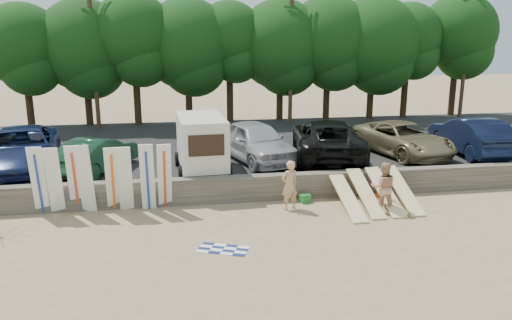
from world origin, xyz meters
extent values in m
plane|color=tan|center=(0.00, 0.00, 0.00)|extent=(120.00, 120.00, 0.00)
cube|color=#6B6356|center=(0.00, 3.00, 0.50)|extent=(44.00, 0.50, 1.00)
cube|color=#282828|center=(0.00, 10.50, 0.35)|extent=(44.00, 14.50, 0.70)
cylinder|color=#382616|center=(-14.15, 17.03, 2.39)|extent=(0.44, 0.44, 3.39)
sphere|color=#1D4B15|center=(-14.15, 17.03, 5.70)|extent=(4.97, 4.97, 4.97)
cylinder|color=#382616|center=(-10.77, 17.60, 2.37)|extent=(0.44, 0.44, 3.34)
sphere|color=#1D4B15|center=(-10.77, 17.60, 5.64)|extent=(5.71, 5.71, 5.71)
cylinder|color=#382616|center=(-7.70, 17.07, 2.60)|extent=(0.44, 0.44, 3.79)
sphere|color=#1D4B15|center=(-7.70, 17.07, 6.30)|extent=(5.11, 5.11, 5.11)
cylinder|color=#382616|center=(-4.43, 17.60, 2.40)|extent=(0.44, 0.44, 3.39)
sphere|color=#1D4B15|center=(-4.43, 17.60, 5.71)|extent=(5.83, 5.83, 5.83)
cylinder|color=#382616|center=(-1.73, 17.60, 2.55)|extent=(0.44, 0.44, 3.70)
sphere|color=#1D4B15|center=(-1.73, 17.60, 6.17)|extent=(4.56, 4.56, 4.56)
cylinder|color=#382616|center=(1.65, 17.60, 2.38)|extent=(0.44, 0.44, 3.36)
sphere|color=#1D4B15|center=(1.65, 17.60, 5.66)|extent=(5.87, 5.87, 5.87)
cylinder|color=#382616|center=(4.84, 17.34, 2.48)|extent=(0.44, 0.44, 3.56)
sphere|color=#1D4B15|center=(4.84, 17.34, 5.97)|extent=(5.76, 5.76, 5.76)
cylinder|color=#382616|center=(7.90, 17.12, 2.42)|extent=(0.44, 0.44, 3.43)
sphere|color=#1D4B15|center=(7.90, 17.12, 5.77)|extent=(6.13, 6.13, 6.13)
cylinder|color=#382616|center=(10.42, 17.24, 2.56)|extent=(0.44, 0.44, 3.73)
sphere|color=#1D4B15|center=(10.42, 17.24, 6.21)|extent=(4.45, 4.45, 4.45)
cylinder|color=#382616|center=(14.11, 17.32, 2.66)|extent=(0.44, 0.44, 3.93)
sphere|color=#1D4B15|center=(14.11, 17.32, 6.50)|extent=(5.18, 5.18, 5.18)
cylinder|color=#473321|center=(-10.00, 16.00, 5.20)|extent=(0.26, 0.26, 9.00)
cylinder|color=#473321|center=(2.00, 16.00, 5.20)|extent=(0.26, 0.26, 9.00)
cylinder|color=#473321|center=(14.00, 16.00, 5.20)|extent=(0.26, 0.26, 9.00)
cube|color=#473321|center=(14.00, 16.00, 8.50)|extent=(1.50, 0.10, 0.10)
cube|color=beige|center=(-4.37, 5.06, 2.02)|extent=(2.00, 3.73, 2.01)
cube|color=black|center=(-4.28, 3.21, 2.21)|extent=(1.37, 0.10, 0.82)
cylinder|color=black|center=(-5.27, 3.83, 1.00)|extent=(0.21, 0.61, 0.60)
cylinder|color=black|center=(-3.36, 3.92, 1.00)|extent=(0.21, 0.61, 0.60)
cylinder|color=black|center=(-5.38, 6.20, 1.00)|extent=(0.21, 0.61, 0.60)
cylinder|color=black|center=(-3.47, 6.29, 1.00)|extent=(0.21, 0.61, 0.60)
imported|color=#131D45|center=(-11.83, 6.56, 1.59)|extent=(4.16, 6.88, 1.78)
imported|color=#143925|center=(-8.69, 5.73, 1.43)|extent=(3.23, 4.67, 1.46)
imported|color=#AFAFB4|center=(-1.84, 6.44, 1.60)|extent=(3.49, 5.66, 1.80)
imported|color=black|center=(1.51, 6.48, 1.60)|extent=(4.23, 6.96, 1.81)
imported|color=#776C4B|center=(5.26, 6.50, 1.47)|extent=(3.74, 5.99, 1.55)
imported|color=black|center=(8.56, 6.10, 1.59)|extent=(2.19, 5.50, 1.78)
cube|color=white|center=(-10.25, 2.57, 1.28)|extent=(0.52, 0.58, 2.56)
cube|color=white|center=(-9.71, 2.49, 1.27)|extent=(0.53, 0.70, 2.54)
cube|color=white|center=(-9.03, 2.62, 1.28)|extent=(0.52, 0.60, 2.56)
cube|color=white|center=(-8.65, 2.52, 1.28)|extent=(0.56, 0.61, 2.56)
cube|color=white|center=(-7.71, 2.46, 1.25)|extent=(0.59, 0.88, 2.50)
cube|color=white|center=(-7.28, 2.41, 1.26)|extent=(0.54, 0.82, 2.51)
cube|color=white|center=(-6.49, 2.41, 1.28)|extent=(0.50, 0.58, 2.56)
cube|color=white|center=(-5.88, 2.50, 1.27)|extent=(0.55, 0.73, 2.53)
cube|color=beige|center=(0.72, 1.31, 0.48)|extent=(0.56, 2.88, 0.96)
cube|color=beige|center=(1.48, 1.52, 0.56)|extent=(0.56, 2.83, 1.12)
cube|color=beige|center=(2.25, 1.53, 0.58)|extent=(0.56, 2.82, 1.16)
cube|color=beige|center=(2.97, 1.56, 0.59)|extent=(0.56, 2.81, 1.18)
imported|color=tan|center=(-1.38, 1.74, 0.93)|extent=(0.79, 0.64, 1.86)
imported|color=tan|center=(1.91, 0.92, 0.93)|extent=(1.06, 0.92, 1.87)
cube|color=#227C32|center=(-0.60, 2.40, 0.16)|extent=(0.45, 0.40, 0.32)
cube|color=#CC5818|center=(2.45, 2.40, 0.11)|extent=(0.36, 0.32, 0.22)
plane|color=white|center=(-4.15, -1.42, 0.01)|extent=(1.97, 1.97, 0.00)
camera|label=1|loc=(-5.47, -15.30, 6.27)|focal=35.00mm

